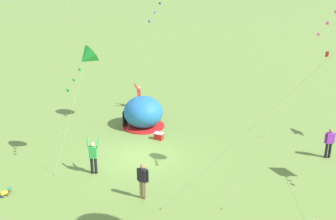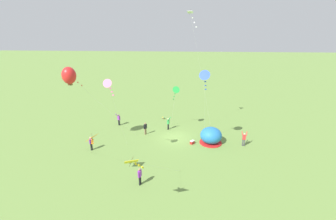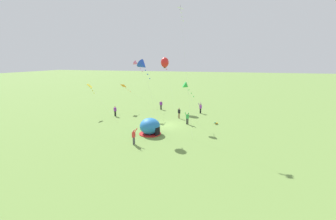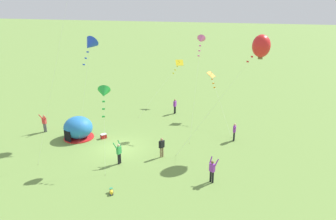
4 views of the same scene
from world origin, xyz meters
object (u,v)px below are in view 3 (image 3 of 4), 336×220
object	(u,v)px
toddler_crawling	(216,123)
kite_yellow	(90,87)
popup_tent	(150,127)
cooler_box	(153,127)
person_flying_kite	(134,136)
kite_pink	(136,63)
kite_green	(186,86)
person_arms_raised	(201,108)
kite_blue	(143,65)
person_near_tent	(179,113)
person_watching_sky	(115,111)
person_center_field	(187,118)
kite_orange	(125,87)
person_strolling	(161,105)
kite_white	(181,15)
kite_red	(165,62)

from	to	relation	value
toddler_crawling	kite_yellow	distance (m)	21.44
popup_tent	cooler_box	distance (m)	2.51
person_flying_kite	kite_pink	bearing A→B (deg)	21.88
kite_pink	kite_green	distance (m)	11.85
person_arms_raised	kite_blue	size ratio (longest dim) A/B	0.20
person_near_tent	person_flying_kite	xyz separation A→B (m)	(-12.67, 2.29, 0.03)
kite_green	kite_yellow	world-z (taller)	kite_green
toddler_crawling	person_watching_sky	xyz separation A→B (m)	(0.42, 16.85, 0.79)
person_near_tent	kite_yellow	distance (m)	15.49
toddler_crawling	person_center_field	bearing A→B (deg)	105.27
toddler_crawling	person_arms_raised	world-z (taller)	person_arms_raised
person_watching_sky	kite_yellow	bearing A→B (deg)	98.13
cooler_box	person_watching_sky	bearing A→B (deg)	59.90
kite_orange	kite_yellow	world-z (taller)	kite_yellow
toddler_crawling	person_center_field	distance (m)	4.35
person_center_field	kite_orange	distance (m)	14.40
kite_blue	kite_yellow	size ratio (longest dim) A/B	1.31
kite_green	kite_orange	bearing A→B (deg)	62.64
person_strolling	cooler_box	bearing A→B (deg)	-167.89
person_arms_raised	person_near_tent	world-z (taller)	person_arms_raised
cooler_box	kite_white	size ratio (longest dim) A/B	0.04
popup_tent	person_flying_kite	size ratio (longest dim) A/B	1.49
kite_blue	kite_pink	distance (m)	10.46
cooler_box	kite_white	world-z (taller)	kite_white
person_strolling	kite_white	world-z (taller)	kite_white
kite_red	kite_white	xyz separation A→B (m)	(-13.24, -6.06, 5.91)
toddler_crawling	kite_orange	bearing A→B (deg)	75.22
cooler_box	kite_green	size ratio (longest dim) A/B	0.10
popup_tent	person_arms_raised	size ratio (longest dim) A/B	1.49
kite_pink	kite_yellow	world-z (taller)	kite_pink
popup_tent	person_arms_raised	distance (m)	14.07
toddler_crawling	person_flying_kite	bearing A→B (deg)	142.25
kite_orange	kite_blue	bearing A→B (deg)	-142.37
toddler_crawling	person_near_tent	world-z (taller)	person_near_tent
popup_tent	kite_yellow	bearing A→B (deg)	62.86
person_watching_sky	person_near_tent	xyz separation A→B (m)	(1.45, -10.78, 0.00)
cooler_box	kite_green	bearing A→B (deg)	-60.34
person_near_tent	kite_pink	distance (m)	11.35
toddler_crawling	kite_pink	size ratio (longest dim) A/B	0.06
kite_blue	kite_red	size ratio (longest dim) A/B	0.96
person_arms_raised	kite_pink	world-z (taller)	kite_pink
popup_tent	kite_white	xyz separation A→B (m)	(2.78, -3.30, 13.78)
person_watching_sky	person_strolling	bearing A→B (deg)	-39.87
kite_orange	kite_yellow	size ratio (longest dim) A/B	0.85
person_center_field	kite_orange	bearing A→B (deg)	66.39
kite_yellow	kite_orange	bearing A→B (deg)	-40.92
person_center_field	person_near_tent	world-z (taller)	person_center_field
kite_red	kite_orange	world-z (taller)	kite_red
person_near_tent	person_flying_kite	size ratio (longest dim) A/B	0.91
popup_tent	kite_blue	distance (m)	7.87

